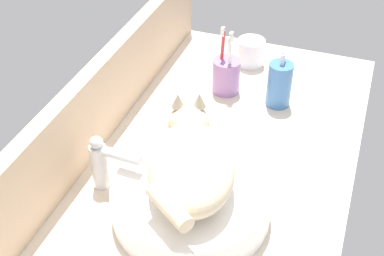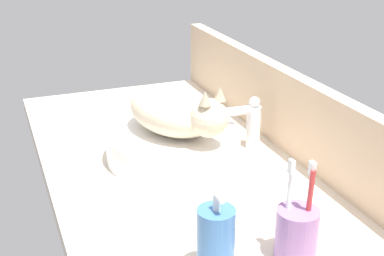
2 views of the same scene
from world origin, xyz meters
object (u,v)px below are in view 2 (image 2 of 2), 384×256
soap_dispenser (216,241)px  faucet (250,121)px  toothbrush_cup (297,232)px  cat (178,111)px  sink_basin (175,145)px

soap_dispenser → faucet: bearing=147.0°
faucet → toothbrush_cup: size_ratio=0.73×
cat → faucet: 19.81cm
faucet → soap_dispenser: bearing=-33.0°
soap_dispenser → cat: bearing=168.1°
faucet → soap_dispenser: 51.70cm
toothbrush_cup → cat: bearing=-172.8°
faucet → toothbrush_cup: 46.63cm
cat → soap_dispenser: bearing=-11.9°
cat → toothbrush_cup: size_ratio=1.68×
faucet → cat: bearing=-89.2°
sink_basin → soap_dispenser: soap_dispenser is taller
sink_basin → cat: (1.25, 0.55, 9.26)cm
sink_basin → faucet: 19.99cm
sink_basin → cat: bearing=23.9°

